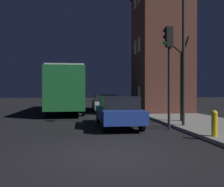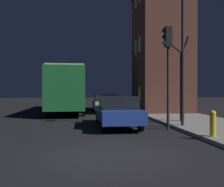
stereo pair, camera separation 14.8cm
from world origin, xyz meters
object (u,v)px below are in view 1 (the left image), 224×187
object	(u,v)px
traffic_light	(168,56)
bare_tree	(182,80)
streetlamp	(174,18)
bus	(68,87)
car_near_lane	(118,110)
car_mid_lane	(105,103)
fire_hydrant	(214,123)

from	to	relation	value
traffic_light	bare_tree	world-z (taller)	bare_tree
streetlamp	bus	world-z (taller)	streetlamp
car_near_lane	traffic_light	bearing A→B (deg)	-30.58
streetlamp	car_near_lane	size ratio (longest dim) A/B	1.38
traffic_light	car_near_lane	world-z (taller)	traffic_light
traffic_light	car_mid_lane	world-z (taller)	traffic_light
streetlamp	car_near_lane	bearing A→B (deg)	159.74
car_near_lane	streetlamp	bearing A→B (deg)	-20.26
streetlamp	bare_tree	size ratio (longest dim) A/B	1.38
bus	car_mid_lane	xyz separation A→B (m)	(2.96, -1.10, -1.29)
streetlamp	car_near_lane	world-z (taller)	streetlamp
bus	fire_hydrant	size ratio (longest dim) A/B	13.15
bare_tree	car_near_lane	xyz separation A→B (m)	(-3.57, -0.72, -1.53)
traffic_light	bus	size ratio (longest dim) A/B	0.38
bus	car_near_lane	size ratio (longest dim) A/B	2.49
bus	streetlamp	bearing A→B (deg)	-63.07
bare_tree	car_mid_lane	distance (m)	8.35
traffic_light	bus	xyz separation A→B (m)	(-4.82, 10.54, -1.21)
traffic_light	car_near_lane	size ratio (longest dim) A/B	0.95
traffic_light	car_near_lane	distance (m)	3.47
fire_hydrant	traffic_light	bearing A→B (deg)	106.47
bare_tree	fire_hydrant	size ratio (longest dim) A/B	5.30
bare_tree	streetlamp	bearing A→B (deg)	-124.82
bare_tree	car_mid_lane	bearing A→B (deg)	114.10
bare_tree	fire_hydrant	world-z (taller)	bare_tree
streetlamp	traffic_light	world-z (taller)	streetlamp
streetlamp	bus	size ratio (longest dim) A/B	0.55
streetlamp	car_mid_lane	size ratio (longest dim) A/B	1.48
bare_tree	traffic_light	bearing A→B (deg)	-127.39
traffic_light	car_near_lane	xyz separation A→B (m)	(-2.08, 1.23, -2.48)
traffic_light	fire_hydrant	distance (m)	3.72
bare_tree	bus	size ratio (longest dim) A/B	0.40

